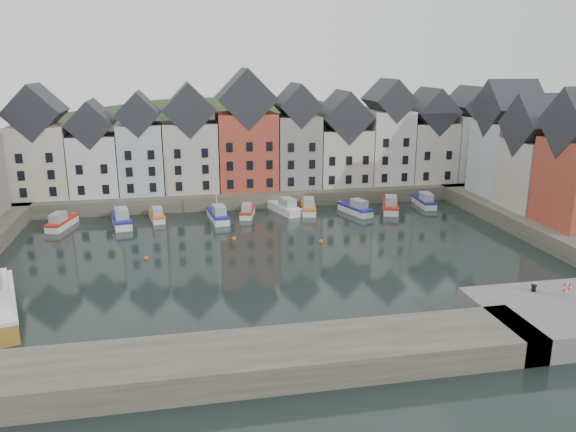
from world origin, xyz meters
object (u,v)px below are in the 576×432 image
object	(u,v)px
boat_a	(61,222)
boat_d	(218,215)
mooring_bollard	(534,288)
life_ring_post	(566,288)

from	to	relation	value
boat_a	boat_d	distance (m)	20.09
boat_a	mooring_bollard	world-z (taller)	mooring_bollard
life_ring_post	boat_a	bearing A→B (deg)	141.83
mooring_bollard	life_ring_post	world-z (taller)	life_ring_post
boat_d	life_ring_post	xyz separation A→B (m)	(25.84, -35.55, 2.05)
boat_a	life_ring_post	distance (m)	58.44
boat_a	boat_d	size ratio (longest dim) A/B	0.51
life_ring_post	mooring_bollard	bearing A→B (deg)	137.80
boat_a	boat_d	bearing A→B (deg)	13.08
boat_d	life_ring_post	distance (m)	44.00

